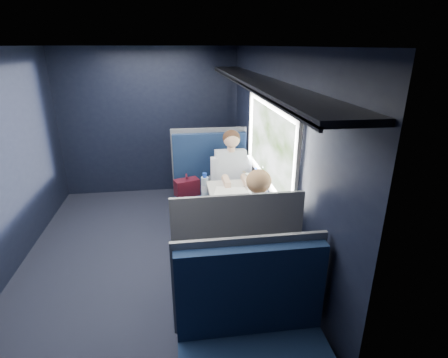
{
  "coord_description": "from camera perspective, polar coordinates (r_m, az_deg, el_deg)",
  "views": [
    {
      "loc": [
        0.41,
        -3.5,
        2.31
      ],
      "look_at": [
        0.9,
        0.0,
        0.95
      ],
      "focal_mm": 28.0,
      "sensor_mm": 36.0,
      "label": 1
    }
  ],
  "objects": [
    {
      "name": "bottle_small",
      "position": [
        4.21,
        5.17,
        0.37
      ],
      "size": [
        0.06,
        0.06,
        0.2
      ],
      "color": "silver",
      "rests_on": "table"
    },
    {
      "name": "table",
      "position": [
        3.92,
        1.92,
        -3.81
      ],
      "size": [
        0.62,
        1.0,
        0.74
      ],
      "color": "#54565E",
      "rests_on": "ground"
    },
    {
      "name": "seat_row_back",
      "position": [
        2.59,
        4.93,
        -26.26
      ],
      "size": [
        1.04,
        0.51,
        1.16
      ],
      "color": "#0C1935",
      "rests_on": "ground"
    },
    {
      "name": "man",
      "position": [
        4.54,
        1.27,
        0.54
      ],
      "size": [
        0.53,
        0.56,
        1.32
      ],
      "color": "black",
      "rests_on": "ground"
    },
    {
      "name": "papers",
      "position": [
        3.79,
        1.8,
        -3.38
      ],
      "size": [
        0.64,
        0.8,
        0.01
      ],
      "primitive_type": "cube",
      "rotation": [
        0.0,
        0.0,
        -0.24
      ],
      "color": "white",
      "rests_on": "table"
    },
    {
      "name": "seat_bay_near",
      "position": [
        4.78,
        -2.19,
        -2.24
      ],
      "size": [
        1.04,
        0.62,
        1.26
      ],
      "color": "#0C1935",
      "rests_on": "ground"
    },
    {
      "name": "seat_row_front",
      "position": [
        5.65,
        -3.04,
        1.36
      ],
      "size": [
        1.04,
        0.51,
        1.16
      ],
      "color": "#0C1935",
      "rests_on": "ground"
    },
    {
      "name": "cup",
      "position": [
        4.31,
        3.93,
        0.29
      ],
      "size": [
        0.07,
        0.07,
        0.09
      ],
      "primitive_type": "cylinder",
      "color": "white",
      "rests_on": "table"
    },
    {
      "name": "ground",
      "position": [
        4.22,
        -12.51,
        -12.82
      ],
      "size": [
        2.8,
        4.2,
        0.01
      ],
      "primitive_type": "cube",
      "color": "black"
    },
    {
      "name": "laptop",
      "position": [
        4.01,
        6.42,
        -1.1
      ],
      "size": [
        0.28,
        0.35,
        0.25
      ],
      "color": "silver",
      "rests_on": "table"
    },
    {
      "name": "room_shell",
      "position": [
        3.62,
        -13.99,
        7.11
      ],
      "size": [
        3.0,
        4.4,
        2.4
      ],
      "color": "black",
      "rests_on": "ground"
    },
    {
      "name": "woman",
      "position": [
        3.29,
        5.22,
        -7.86
      ],
      "size": [
        0.53,
        0.56,
        1.32
      ],
      "color": "black",
      "rests_on": "ground"
    },
    {
      "name": "seat_bay_far",
      "position": [
        3.27,
        1.3,
        -14.42
      ],
      "size": [
        1.04,
        0.62,
        1.26
      ],
      "color": "#0C1935",
      "rests_on": "ground"
    }
  ]
}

